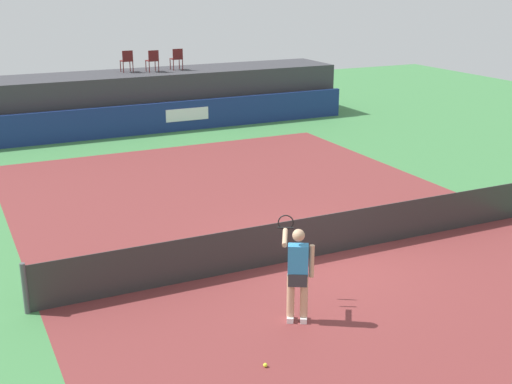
{
  "coord_description": "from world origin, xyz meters",
  "views": [
    {
      "loc": [
        -7.21,
        -11.93,
        5.94
      ],
      "look_at": [
        -0.55,
        2.0,
        1.0
      ],
      "focal_mm": 47.32,
      "sensor_mm": 36.0,
      "label": 1
    }
  ],
  "objects_px": {
    "net_post_near": "(25,289)",
    "spectator_chair_far_left": "(127,60)",
    "spectator_chair_center": "(177,58)",
    "tennis_ball": "(265,365)",
    "spectator_chair_left": "(153,60)",
    "tennis_player": "(298,271)"
  },
  "relations": [
    {
      "from": "spectator_chair_center",
      "to": "spectator_chair_left",
      "type": "bearing_deg",
      "value": -171.54
    },
    {
      "from": "spectator_chair_left",
      "to": "spectator_chair_center",
      "type": "xyz_separation_m",
      "value": [
        1.1,
        0.16,
        0.0
      ]
    },
    {
      "from": "spectator_chair_left",
      "to": "net_post_near",
      "type": "height_order",
      "value": "spectator_chair_left"
    },
    {
      "from": "spectator_chair_center",
      "to": "tennis_player",
      "type": "relative_size",
      "value": 0.5
    },
    {
      "from": "tennis_ball",
      "to": "spectator_chair_center",
      "type": "bearing_deg",
      "value": 74.69
    },
    {
      "from": "spectator_chair_far_left",
      "to": "spectator_chair_center",
      "type": "bearing_deg",
      "value": -5.36
    },
    {
      "from": "spectator_chair_center",
      "to": "spectator_chair_far_left",
      "type": "bearing_deg",
      "value": 174.64
    },
    {
      "from": "spectator_chair_far_left",
      "to": "net_post_near",
      "type": "bearing_deg",
      "value": -111.96
    },
    {
      "from": "net_post_near",
      "to": "tennis_player",
      "type": "relative_size",
      "value": 0.56
    },
    {
      "from": "tennis_ball",
      "to": "net_post_near",
      "type": "bearing_deg",
      "value": 131.93
    },
    {
      "from": "net_post_near",
      "to": "tennis_player",
      "type": "distance_m",
      "value": 5.0
    },
    {
      "from": "net_post_near",
      "to": "tennis_player",
      "type": "height_order",
      "value": "tennis_player"
    },
    {
      "from": "spectator_chair_left",
      "to": "tennis_ball",
      "type": "height_order",
      "value": "spectator_chair_left"
    },
    {
      "from": "spectator_chair_left",
      "to": "net_post_near",
      "type": "relative_size",
      "value": 0.89
    },
    {
      "from": "tennis_player",
      "to": "net_post_near",
      "type": "bearing_deg",
      "value": 151.45
    },
    {
      "from": "spectator_chair_left",
      "to": "tennis_player",
      "type": "relative_size",
      "value": 0.5
    },
    {
      "from": "spectator_chair_far_left",
      "to": "tennis_player",
      "type": "bearing_deg",
      "value": -95.96
    },
    {
      "from": "spectator_chair_left",
      "to": "tennis_ball",
      "type": "relative_size",
      "value": 13.06
    },
    {
      "from": "spectator_chair_center",
      "to": "net_post_near",
      "type": "bearing_deg",
      "value": -118.57
    },
    {
      "from": "net_post_near",
      "to": "tennis_ball",
      "type": "relative_size",
      "value": 14.71
    },
    {
      "from": "spectator_chair_far_left",
      "to": "tennis_ball",
      "type": "bearing_deg",
      "value": -99.17
    },
    {
      "from": "net_post_near",
      "to": "spectator_chair_far_left",
      "type": "bearing_deg",
      "value": 68.04
    }
  ]
}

